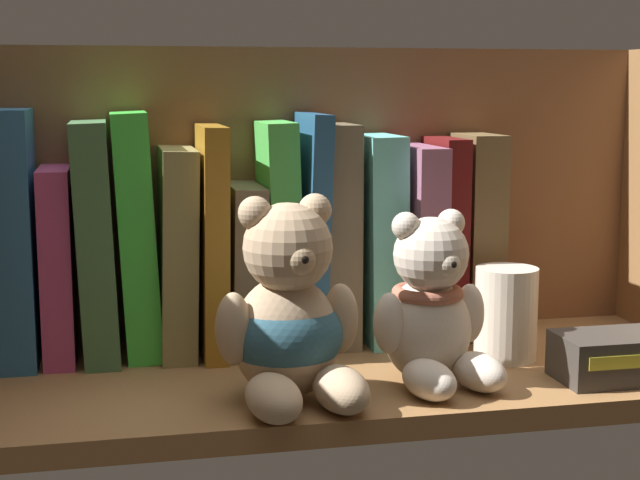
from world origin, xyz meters
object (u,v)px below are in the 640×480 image
Objects in this scene: book_8 at (306,229)px; book_12 at (441,237)px; book_4 at (176,250)px; book_9 at (337,233)px; book_1 at (58,262)px; teddy_bear_smaller at (432,311)px; book_11 at (411,241)px; book_5 at (209,238)px; book_3 at (136,234)px; pillar_candle at (507,314)px; book_10 at (376,238)px; teddy_bear_larger at (289,321)px; book_6 at (242,265)px; book_0 at (18,236)px; book_7 at (277,234)px; book_2 at (96,239)px; book_13 at (474,234)px; small_product_box at (624,356)px.

book_8 is 14.00cm from book_12.
book_4 is 15.78cm from book_9.
book_1 is 1.20× the size of teddy_bear_smaller.
book_5 is at bearing 180.00° from book_11.
book_3 reaches higher than book_4.
book_5 is at bearing 158.84° from pillar_candle.
book_10 is 6.89cm from book_12.
book_9 reaches higher than teddy_bear_larger.
book_9 is 3.98cm from book_10.
book_4 is 19.69cm from book_10.
book_5 is (6.89, 0.00, -0.61)cm from book_3.
book_5 reaches higher than book_6.
book_6 is 1.84× the size of pillar_candle.
teddy_bear_larger reaches higher than pillar_candle.
book_0 is at bearing 166.94° from pillar_candle.
book_5 is 16.50cm from book_10.
pillar_candle is at bearing -27.32° from book_7.
book_3 is 1.37× the size of teddy_bear_larger.
book_2 is 1.08× the size of book_13.
book_1 is 0.79× the size of book_8.
small_product_box is at bearing -36.44° from book_8.
book_5 is at bearing 180.00° from book_8.
book_13 is at bearing 0.00° from book_2.
book_5 reaches higher than book_13.
book_12 is at bearing 0.00° from book_6.
book_6 is at bearing 180.00° from book_9.
book_5 and book_9 have the same top height.
book_13 is 1.22× the size of teddy_bear_larger.
book_6 is 13.55cm from book_10.
book_0 is 1.15× the size of book_12.
book_2 is at bearing 150.74° from teddy_bear_smaller.
teddy_bear_smaller is at bearing -47.95° from book_6.
book_2 reaches higher than book_12.
book_3 is at bearing 0.00° from book_0.
book_7 is at bearing 0.00° from book_1.
book_2 is 23.14cm from book_9.
book_5 is 26.86cm from book_13.
book_9 is at bearing 0.00° from book_7.
book_10 is 16.04cm from teddy_bear_smaller.
teddy_bear_smaller is at bearing -121.97° from book_13.
teddy_bear_smaller is (14.02, -15.54, -1.63)cm from book_6.
teddy_bear_larger is (-4.96, -17.43, -4.74)cm from book_8.
book_4 is at bearing 180.00° from book_11.
book_4 is at bearing 0.00° from book_0.
book_7 is at bearing 0.00° from book_3.
book_11 is at bearing 180.00° from book_12.
teddy_bear_smaller is (0.66, -15.54, -3.89)cm from book_10.
book_9 reaches higher than pillar_candle.
book_12 is 12.02cm from pillar_candle.
book_0 is 27.00cm from book_8.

